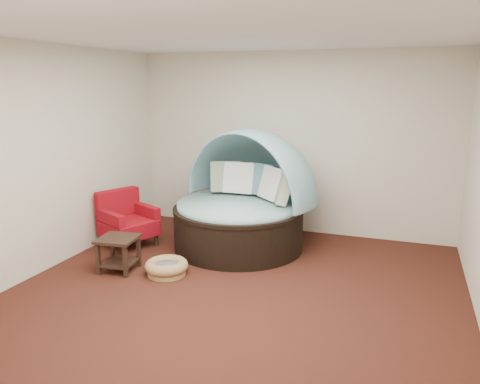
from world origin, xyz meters
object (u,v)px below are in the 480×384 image
(red_armchair, at_px, (127,221))
(side_table, at_px, (118,249))
(pet_basket, at_px, (167,267))
(canopy_daybed, at_px, (244,193))

(red_armchair, relative_size, side_table, 1.79)
(pet_basket, height_order, red_armchair, red_armchair)
(red_armchair, distance_m, side_table, 0.98)
(red_armchair, bearing_deg, side_table, -38.38)
(canopy_daybed, relative_size, side_table, 4.76)
(canopy_daybed, bearing_deg, pet_basket, -91.69)
(pet_basket, xyz_separation_m, side_table, (-0.63, -0.09, 0.19))
(canopy_daybed, bearing_deg, side_table, -109.03)
(side_table, bearing_deg, red_armchair, 116.90)
(canopy_daybed, height_order, side_table, canopy_daybed)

